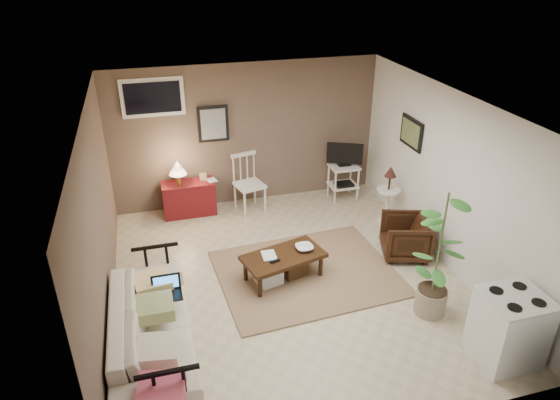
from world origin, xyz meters
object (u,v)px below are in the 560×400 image
object	(u,v)px
spindle_chair	(249,185)
tv_stand	(344,170)
armchair	(406,235)
stove	(509,328)
coffee_table	(283,265)
side_table	(389,188)
sofa	(151,322)
potted_plant	(439,251)
red_console	(188,195)

from	to	relation	value
spindle_chair	tv_stand	bearing A→B (deg)	-0.79
armchair	stove	size ratio (longest dim) A/B	0.79
coffee_table	side_table	bearing A→B (deg)	27.09
tv_stand	armchair	bearing A→B (deg)	-85.09
side_table	armchair	distance (m)	1.00
sofa	armchair	bearing A→B (deg)	-74.21
coffee_table	tv_stand	distance (m)	2.68
sofa	spindle_chair	bearing A→B (deg)	-30.10
sofa	coffee_table	bearing A→B (deg)	-62.12
potted_plant	red_console	bearing A→B (deg)	127.60
sofa	side_table	bearing A→B (deg)	-62.55
coffee_table	red_console	world-z (taller)	red_console
spindle_chair	side_table	world-z (taller)	side_table
side_table	potted_plant	distance (m)	2.24
coffee_table	armchair	world-z (taller)	armchair
coffee_table	stove	world-z (taller)	stove
red_console	potted_plant	distance (m)	4.23
coffee_table	red_console	distance (m)	2.41
coffee_table	potted_plant	bearing A→B (deg)	-36.20
spindle_chair	armchair	bearing A→B (deg)	-46.87
red_console	tv_stand	world-z (taller)	tv_stand
potted_plant	side_table	bearing A→B (deg)	77.60
sofa	spindle_chair	xyz separation A→B (m)	(1.74, 3.00, 0.04)
sofa	stove	distance (m)	3.82
spindle_chair	side_table	size ratio (longest dim) A/B	0.98
coffee_table	potted_plant	xyz separation A→B (m)	(1.55, -1.13, 0.66)
side_table	armchair	world-z (taller)	side_table
red_console	stove	bearing A→B (deg)	-55.27
spindle_chair	armchair	distance (m)	2.72
potted_plant	spindle_chair	bearing A→B (deg)	115.78
potted_plant	stove	distance (m)	1.07
coffee_table	armchair	bearing A→B (deg)	2.98
red_console	potted_plant	xyz separation A→B (m)	(2.56, -3.32, 0.54)
stove	tv_stand	bearing A→B (deg)	93.21
side_table	potted_plant	bearing A→B (deg)	-102.40
red_console	potted_plant	size ratio (longest dim) A/B	0.59
coffee_table	sofa	xyz separation A→B (m)	(-1.74, -0.92, 0.19)
stove	coffee_table	bearing A→B (deg)	133.35
coffee_table	armchair	size ratio (longest dim) A/B	1.78
spindle_chair	armchair	size ratio (longest dim) A/B	1.48
sofa	stove	xyz separation A→B (m)	(3.65, -1.11, -0.00)
spindle_chair	potted_plant	bearing A→B (deg)	-64.22
spindle_chair	side_table	xyz separation A→B (m)	(2.03, -1.04, 0.16)
armchair	potted_plant	bearing A→B (deg)	3.78
tv_stand	armchair	xyz separation A→B (m)	(0.17, -1.96, -0.22)
sofa	side_table	distance (m)	4.25
coffee_table	sofa	distance (m)	1.97
red_console	side_table	distance (m)	3.26
tv_stand	potted_plant	world-z (taller)	potted_plant
coffee_table	sofa	size ratio (longest dim) A/B	0.55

